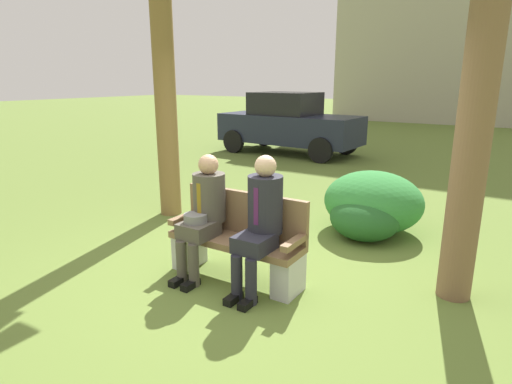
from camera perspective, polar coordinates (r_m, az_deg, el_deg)
The scene contains 7 objects.
ground_plane at distance 4.62m, azimuth -2.39°, elevation -11.29°, with size 80.00×80.00×0.00m, color olive.
park_bench at distance 4.48m, azimuth -2.40°, elevation -6.53°, with size 1.45×0.44×0.90m.
seated_man_left at distance 4.47m, azimuth -6.97°, elevation -2.39°, with size 0.34×0.72×1.28m.
seated_man_right at distance 4.09m, azimuth 0.62°, elevation -3.46°, with size 0.34×0.72×1.34m.
shrub_near_bench at distance 5.72m, azimuth 14.27°, elevation -3.43°, with size 0.90×0.83×0.57m, color #215524.
shrub_mid_lawn at distance 6.03m, azimuth 15.32°, elevation -1.26°, with size 1.33×1.22×0.83m, color #307E36.
parked_car_near at distance 12.04m, azimuth 4.35°, elevation 9.09°, with size 3.97×1.85×1.68m.
Camera 1 is at (2.37, -3.40, 2.03)m, focal length 30.04 mm.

